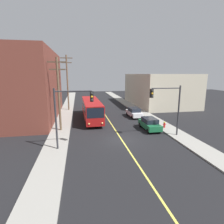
# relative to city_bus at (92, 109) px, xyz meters

# --- Properties ---
(ground_plane) EXTENTS (120.00, 120.00, 0.00)m
(ground_plane) POSITION_rel_city_bus_xyz_m (2.69, -10.26, -1.82)
(ground_plane) COLOR black
(sidewalk_left) EXTENTS (2.50, 90.00, 0.15)m
(sidewalk_left) POSITION_rel_city_bus_xyz_m (-4.56, -0.26, -1.74)
(sidewalk_left) COLOR gray
(sidewalk_left) RESTS_ON ground
(sidewalk_right) EXTENTS (2.50, 90.00, 0.15)m
(sidewalk_right) POSITION_rel_city_bus_xyz_m (9.94, -0.26, -1.74)
(sidewalk_right) COLOR gray
(sidewalk_right) RESTS_ON ground
(lane_stripe_center) EXTENTS (0.16, 60.00, 0.01)m
(lane_stripe_center) POSITION_rel_city_bus_xyz_m (2.69, 4.74, -1.81)
(lane_stripe_center) COLOR #D8CC4C
(lane_stripe_center) RESTS_ON ground
(building_left_brick) EXTENTS (10.00, 19.66, 11.13)m
(building_left_brick) POSITION_rel_city_bus_xyz_m (-10.80, 2.96, 3.75)
(building_left_brick) COLOR brown
(building_left_brick) RESTS_ON ground
(building_right_warehouse) EXTENTS (12.00, 18.58, 7.44)m
(building_right_warehouse) POSITION_rel_city_bus_xyz_m (17.19, 12.08, 1.90)
(building_right_warehouse) COLOR beige
(building_right_warehouse) RESTS_ON ground
(city_bus) EXTENTS (2.76, 12.19, 3.20)m
(city_bus) POSITION_rel_city_bus_xyz_m (0.00, 0.00, 0.00)
(city_bus) COLOR maroon
(city_bus) RESTS_ON ground
(parked_car_green) EXTENTS (1.83, 4.41, 1.62)m
(parked_car_green) POSITION_rel_city_bus_xyz_m (7.33, -7.15, -0.98)
(parked_car_green) COLOR #196038
(parked_car_green) RESTS_ON ground
(parked_car_white) EXTENTS (1.96, 4.46, 1.62)m
(parked_car_white) POSITION_rel_city_bus_xyz_m (7.47, 0.34, -0.98)
(parked_car_white) COLOR silver
(parked_car_white) RESTS_ON ground
(utility_pole_near) EXTENTS (2.40, 0.28, 9.35)m
(utility_pole_near) POSITION_rel_city_bus_xyz_m (-4.51, -5.59, 3.50)
(utility_pole_near) COLOR brown
(utility_pole_near) RESTS_ON sidewalk_left
(utility_pole_mid) EXTENTS (2.40, 0.28, 10.99)m
(utility_pole_mid) POSITION_rel_city_bus_xyz_m (-4.16, 8.57, 4.35)
(utility_pole_mid) COLOR brown
(utility_pole_mid) RESTS_ON sidewalk_left
(traffic_signal_left_corner) EXTENTS (3.75, 0.48, 6.00)m
(traffic_signal_left_corner) POSITION_rel_city_bus_xyz_m (-2.72, -11.93, 2.49)
(traffic_signal_left_corner) COLOR #2D2D33
(traffic_signal_left_corner) RESTS_ON sidewalk_left
(traffic_signal_right_corner) EXTENTS (3.75, 0.48, 6.00)m
(traffic_signal_right_corner) POSITION_rel_city_bus_xyz_m (8.11, -10.21, 2.49)
(traffic_signal_right_corner) COLOR #2D2D33
(traffic_signal_right_corner) RESTS_ON sidewalk_right
(fire_hydrant) EXTENTS (0.44, 0.26, 0.84)m
(fire_hydrant) POSITION_rel_city_bus_xyz_m (9.54, -7.07, -1.23)
(fire_hydrant) COLOR red
(fire_hydrant) RESTS_ON sidewalk_right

